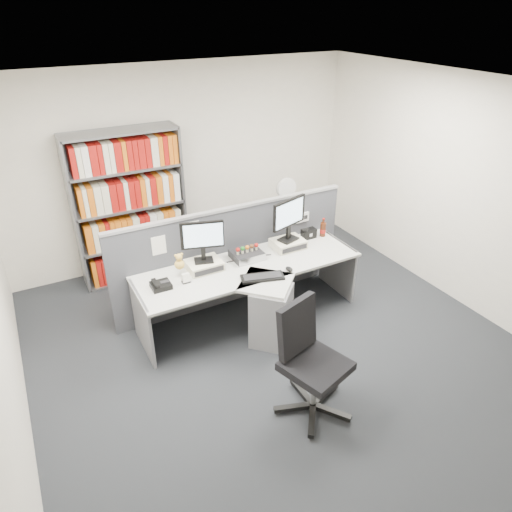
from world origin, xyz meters
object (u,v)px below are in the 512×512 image
shelving_unit (130,209)px  filing_cabinet (284,232)px  mouse (289,269)px  desk_calendar (186,279)px  desk_phone (160,285)px  desk (258,294)px  speaker (309,233)px  office_chair (309,357)px  monitor_right (289,216)px  cola_bottle (323,229)px  keyboard (262,277)px  desktop_pc (247,255)px  desk_fan (286,190)px  monitor_left (202,238)px

shelving_unit → filing_cabinet: 2.24m
mouse → desk_calendar: desk_calendar is taller
desk_phone → desk_calendar: desk_calendar is taller
desk → shelving_unit: 2.12m
desk_phone → speaker: bearing=6.7°
desk_calendar → speaker: (1.74, 0.26, 0.01)m
office_chair → monitor_right: bearing=64.2°
filing_cabinet → speaker: bearing=-103.4°
cola_bottle → office_chair: bearing=-128.3°
mouse → keyboard: bearing=-179.6°
desk_calendar → cola_bottle: size_ratio=0.45×
desk → filing_cabinet: desk is taller
desktop_pc → mouse: bearing=-58.9°
desktop_pc → keyboard: bearing=-96.4°
desktop_pc → shelving_unit: size_ratio=0.17×
monitor_right → shelving_unit: (-1.52, 1.46, -0.16)m
shelving_unit → mouse: bearing=-57.5°
keyboard → filing_cabinet: size_ratio=0.71×
desk_fan → monitor_right: bearing=-119.8°
monitor_left → desk_phone: size_ratio=2.35×
keyboard → shelving_unit: size_ratio=0.25×
desktop_pc → desk_calendar: (-0.81, -0.17, 0.00)m
cola_bottle → filing_cabinet: 1.07m
speaker → desk_fan: size_ratio=0.38×
filing_cabinet → desk_phone: bearing=-152.6°
desktop_pc → desk_fan: size_ratio=0.69×
cola_bottle → desk: bearing=-159.4°
mouse → monitor_left: bearing=149.6°
monitor_left → mouse: 1.02m
mouse → speaker: size_ratio=0.58×
shelving_unit → desk_calendar: bearing=-85.2°
desk → cola_bottle: 1.30m
desk_calendar → office_chair: bearing=-68.3°
office_chair → desk_fan: bearing=62.7°
keyboard → cola_bottle: 1.29m
monitor_left → desk_phone: monitor_left is taller
monitor_right → mouse: bearing=-120.4°
keyboard → mouse: (0.34, 0.00, 0.01)m
desk → monitor_right: size_ratio=4.94×
monitor_right → desktop_pc: bearing=-179.5°
desk_phone → speaker: (2.02, 0.24, 0.03)m
desk → keyboard: size_ratio=5.24×
desk_phone → cola_bottle: (2.21, 0.20, 0.06)m
desk_phone → cola_bottle: bearing=5.2°
desktop_pc → mouse: desktop_pc is taller
filing_cabinet → shelving_unit: bearing=167.9°
desk → shelving_unit: shelving_unit is taller
monitor_left → desk_fan: (1.68, 1.02, -0.10)m
monitor_right → office_chair: monitor_right is taller
shelving_unit → desk_fan: bearing=-12.1°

